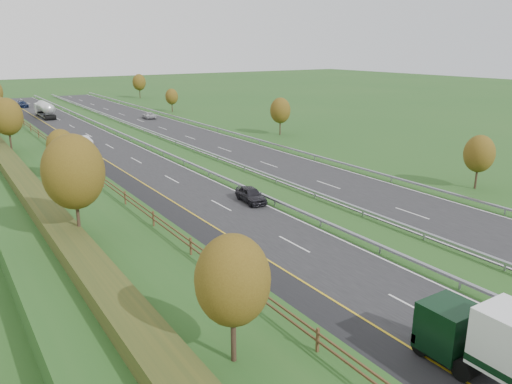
% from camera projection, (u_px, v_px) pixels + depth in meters
% --- Properties ---
extents(ground, '(400.00, 400.00, 0.00)m').
position_uv_depth(ground, '(193.00, 160.00, 69.17)').
color(ground, '#224D1B').
rests_on(ground, ground).
extents(near_carriageway, '(10.50, 200.00, 0.04)m').
position_uv_depth(near_carriageway, '(125.00, 160.00, 69.01)').
color(near_carriageway, black).
rests_on(near_carriageway, ground).
extents(far_carriageway, '(10.50, 200.00, 0.04)m').
position_uv_depth(far_carriageway, '(228.00, 147.00, 77.63)').
color(far_carriageway, black).
rests_on(far_carriageway, ground).
extents(hard_shoulder, '(3.00, 200.00, 0.04)m').
position_uv_depth(hard_shoulder, '(98.00, 164.00, 67.05)').
color(hard_shoulder, black).
rests_on(hard_shoulder, ground).
extents(lane_markings, '(26.75, 200.00, 0.01)m').
position_uv_depth(lane_markings, '(168.00, 155.00, 72.25)').
color(lane_markings, silver).
rests_on(lane_markings, near_carriageway).
extents(embankment_left, '(12.00, 200.00, 2.00)m').
position_uv_depth(embankment_left, '(22.00, 165.00, 61.94)').
color(embankment_left, '#224D1B').
rests_on(embankment_left, ground).
extents(hedge_left, '(2.20, 180.00, 1.10)m').
position_uv_depth(hedge_left, '(3.00, 155.00, 60.45)').
color(hedge_left, '#2E3B18').
rests_on(hedge_left, embankment_left).
extents(fence_left, '(0.12, 189.06, 1.20)m').
position_uv_depth(fence_left, '(59.00, 148.00, 63.47)').
color(fence_left, '#422B19').
rests_on(fence_left, embankment_left).
extents(median_barrier_near, '(0.32, 200.00, 0.71)m').
position_uv_depth(median_barrier_near, '(163.00, 151.00, 71.82)').
color(median_barrier_near, '#92949A').
rests_on(median_barrier_near, ground).
extents(median_barrier_far, '(0.32, 200.00, 0.71)m').
position_uv_depth(median_barrier_far, '(195.00, 148.00, 74.48)').
color(median_barrier_far, '#92949A').
rests_on(median_barrier_far, ground).
extents(outer_barrier_far, '(0.32, 200.00, 0.71)m').
position_uv_depth(outer_barrier_far, '(259.00, 140.00, 80.49)').
color(outer_barrier_far, '#92949A').
rests_on(outer_barrier_far, ground).
extents(trees_left, '(6.64, 164.30, 7.66)m').
position_uv_depth(trees_left, '(24.00, 125.00, 57.89)').
color(trees_left, '#2D2116').
rests_on(trees_left, embankment_left).
extents(trees_far, '(8.45, 118.60, 7.12)m').
position_uv_depth(trees_far, '(214.00, 99.00, 106.87)').
color(trees_far, '#2D2116').
rests_on(trees_far, ground).
extents(road_tanker, '(2.40, 11.22, 3.46)m').
position_uv_depth(road_tanker, '(45.00, 109.00, 109.32)').
color(road_tanker, silver).
rests_on(road_tanker, near_carriageway).
extents(car_dark_near, '(2.34, 4.74, 1.55)m').
position_uv_depth(car_dark_near, '(251.00, 195.00, 50.36)').
color(car_dark_near, black).
rests_on(car_dark_near, near_carriageway).
extents(car_silver_mid, '(1.79, 4.27, 1.37)m').
position_uv_depth(car_silver_mid, '(84.00, 140.00, 79.75)').
color(car_silver_mid, silver).
rests_on(car_silver_mid, near_carriageway).
extents(car_small_far, '(2.41, 5.37, 1.53)m').
position_uv_depth(car_small_far, '(22.00, 104.00, 127.50)').
color(car_small_far, '#131E3C').
rests_on(car_small_far, near_carriageway).
extents(car_oncoming, '(2.87, 5.15, 1.36)m').
position_uv_depth(car_oncoming, '(149.00, 115.00, 108.13)').
color(car_oncoming, '#BABABF').
rests_on(car_oncoming, far_carriageway).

